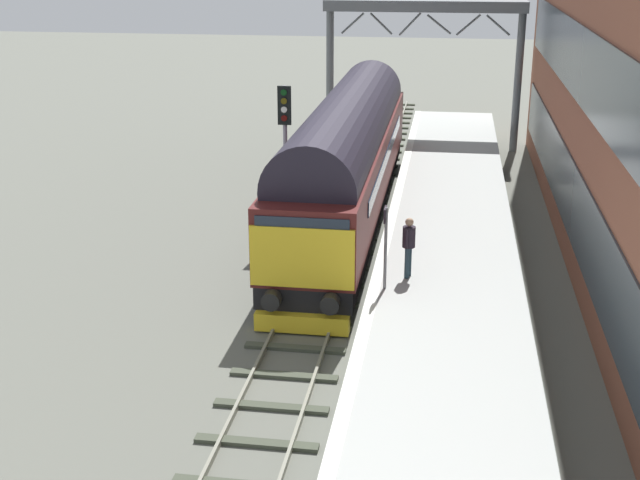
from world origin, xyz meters
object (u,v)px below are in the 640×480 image
(platform_number_sign, at_px, (385,236))
(waiting_passenger, at_px, (409,242))
(signal_post_near, at_px, (285,140))
(diesel_locomotive, at_px, (347,155))

(platform_number_sign, xyz_separation_m, waiting_passenger, (0.55, 0.89, -0.44))
(signal_post_near, distance_m, waiting_passenger, 7.59)
(signal_post_near, relative_size, waiting_passenger, 3.09)
(diesel_locomotive, bearing_deg, platform_number_sign, -76.55)
(signal_post_near, bearing_deg, diesel_locomotive, 37.86)
(signal_post_near, xyz_separation_m, platform_number_sign, (3.91, -6.88, -0.86))
(platform_number_sign, height_order, waiting_passenger, platform_number_sign)
(diesel_locomotive, relative_size, platform_number_sign, 8.69)
(diesel_locomotive, relative_size, waiting_passenger, 11.47)
(diesel_locomotive, xyz_separation_m, platform_number_sign, (2.00, -8.36, -0.05))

